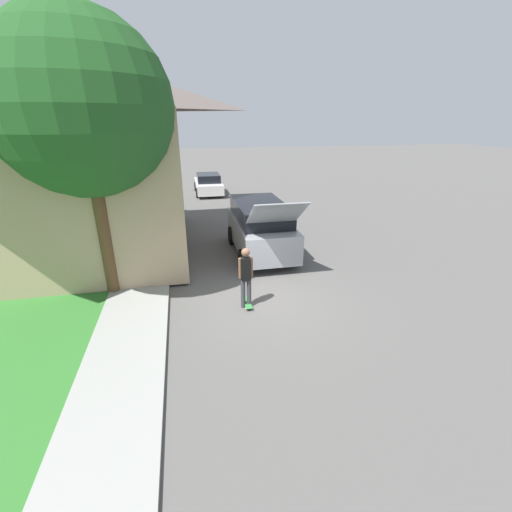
# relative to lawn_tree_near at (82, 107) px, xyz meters

# --- Properties ---
(ground_plane) EXTENTS (120.00, 120.00, 0.00)m
(ground_plane) POSITION_rel_lawn_tree_near_xyz_m (4.38, -1.27, -5.34)
(ground_plane) COLOR #54514F
(lawn) EXTENTS (10.00, 80.00, 0.08)m
(lawn) POSITION_rel_lawn_tree_near_xyz_m (-3.62, 4.73, -5.30)
(lawn) COLOR #2D6B28
(lawn) RESTS_ON ground_plane
(sidewalk) EXTENTS (1.80, 80.00, 0.10)m
(sidewalk) POSITION_rel_lawn_tree_near_xyz_m (0.78, 4.73, -5.29)
(sidewalk) COLOR gray
(sidewalk) RESTS_ON ground_plane
(house) EXTENTS (11.36, 9.36, 7.61)m
(house) POSITION_rel_lawn_tree_near_xyz_m (-2.94, 4.25, -1.32)
(house) COLOR tan
(house) RESTS_ON lawn
(lawn_tree_near) EXTENTS (4.63, 4.63, 7.60)m
(lawn_tree_near) POSITION_rel_lawn_tree_near_xyz_m (0.00, 0.00, 0.00)
(lawn_tree_near) COLOR brown
(lawn_tree_near) RESTS_ON lawn
(suv_parked) EXTENTS (2.15, 5.27, 2.73)m
(suv_parked) POSITION_rel_lawn_tree_near_xyz_m (5.22, 2.35, -4.23)
(suv_parked) COLOR gray
(suv_parked) RESTS_ON ground_plane
(car_down_street) EXTENTS (1.93, 4.30, 1.42)m
(car_down_street) POSITION_rel_lawn_tree_near_xyz_m (4.19, 14.91, -4.65)
(car_down_street) COLOR silver
(car_down_street) RESTS_ON ground_plane
(skateboarder) EXTENTS (0.41, 0.24, 1.80)m
(skateboarder) POSITION_rel_lawn_tree_near_xyz_m (3.89, -1.72, -4.33)
(skateboarder) COLOR #38383D
(skateboarder) RESTS_ON ground_plane
(skateboard) EXTENTS (0.21, 0.77, 0.10)m
(skateboard) POSITION_rel_lawn_tree_near_xyz_m (3.93, -1.64, -5.26)
(skateboard) COLOR #337F3D
(skateboard) RESTS_ON ground_plane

